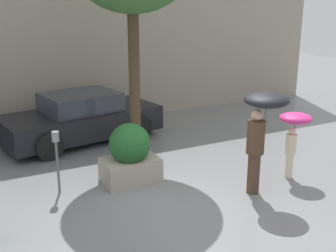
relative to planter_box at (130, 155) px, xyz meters
The scene contains 7 objects.
ground_plane 1.62m from the planter_box, 75.06° to the right, with size 40.00×40.00×0.00m, color slate.
building_facade 5.60m from the planter_box, 85.59° to the left, with size 18.00×0.30×6.00m.
planter_box is the anchor object (origin of this frame).
person_adult 2.78m from the planter_box, 40.07° to the right, with size 0.85×0.85×2.03m.
person_child 3.50m from the planter_box, 23.57° to the right, with size 0.68×0.68×1.42m.
parked_car_near 3.16m from the planter_box, 91.90° to the left, with size 4.43×2.52×1.33m.
parking_meter 1.51m from the planter_box, behind, with size 0.14×0.14×1.27m.
Camera 1 is at (-3.51, -6.22, 3.64)m, focal length 45.00 mm.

